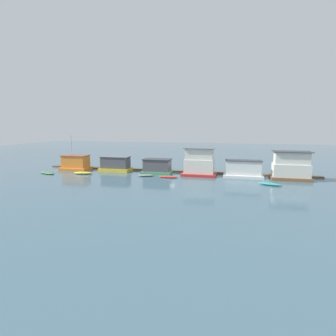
% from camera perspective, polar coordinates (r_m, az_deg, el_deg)
% --- Properties ---
extents(ground_plane, '(200.00, 200.00, 0.00)m').
position_cam_1_polar(ground_plane, '(54.44, 0.25, -1.29)').
color(ground_plane, '#426070').
extents(dock_walkway, '(59.60, 1.59, 0.30)m').
position_cam_1_polar(dock_walkway, '(57.36, 0.97, -0.60)').
color(dock_walkway, brown).
rests_on(dock_walkway, ground_plane).
extents(houseboat_orange, '(6.40, 3.98, 7.75)m').
position_cam_1_polar(houseboat_orange, '(62.60, -19.44, 1.02)').
color(houseboat_orange, orange).
rests_on(houseboat_orange, ground_plane).
extents(houseboat_yellow, '(6.78, 3.59, 3.29)m').
position_cam_1_polar(houseboat_yellow, '(58.72, -11.36, 0.83)').
color(houseboat_yellow, gold).
rests_on(houseboat_yellow, ground_plane).
extents(houseboat_green, '(6.21, 3.72, 3.06)m').
position_cam_1_polar(houseboat_green, '(54.93, -2.37, 0.33)').
color(houseboat_green, '#4C9360').
rests_on(houseboat_green, ground_plane).
extents(houseboat_red, '(6.81, 4.09, 5.59)m').
position_cam_1_polar(houseboat_red, '(52.63, 6.81, 1.09)').
color(houseboat_red, red).
rests_on(houseboat_red, ground_plane).
extents(houseboat_white, '(7.47, 3.27, 3.37)m').
position_cam_1_polar(houseboat_white, '(52.52, 16.06, -0.30)').
color(houseboat_white, white).
rests_on(houseboat_white, ground_plane).
extents(houseboat_brown, '(6.95, 3.75, 5.29)m').
position_cam_1_polar(houseboat_brown, '(53.21, 25.21, 0.24)').
color(houseboat_brown, brown).
rests_on(houseboat_brown, ground_plane).
extents(dinghy_green, '(4.41, 2.73, 0.36)m').
position_cam_1_polar(dinghy_green, '(60.15, -24.78, -0.97)').
color(dinghy_green, '#47844C').
rests_on(dinghy_green, ground_plane).
extents(dinghy_yellow, '(4.06, 1.95, 0.51)m').
position_cam_1_polar(dinghy_yellow, '(56.96, -18.02, -1.02)').
color(dinghy_yellow, yellow).
rests_on(dinghy_yellow, ground_plane).
extents(dinghy_grey, '(3.35, 2.04, 0.42)m').
position_cam_1_polar(dinghy_grey, '(51.90, -4.82, -1.61)').
color(dinghy_grey, gray).
rests_on(dinghy_grey, ground_plane).
extents(dinghy_red, '(3.66, 1.27, 0.36)m').
position_cam_1_polar(dinghy_red, '(50.44, 0.10, -1.93)').
color(dinghy_red, red).
rests_on(dinghy_red, ground_plane).
extents(dinghy_teal, '(3.90, 2.19, 0.45)m').
position_cam_1_polar(dinghy_teal, '(47.29, 21.32, -3.27)').
color(dinghy_teal, teal).
rests_on(dinghy_teal, ground_plane).
extents(mooring_post_near_right, '(0.22, 0.22, 1.90)m').
position_cam_1_polar(mooring_post_near_right, '(64.09, -17.62, 0.73)').
color(mooring_post_near_right, brown).
rests_on(mooring_post_near_right, ground_plane).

